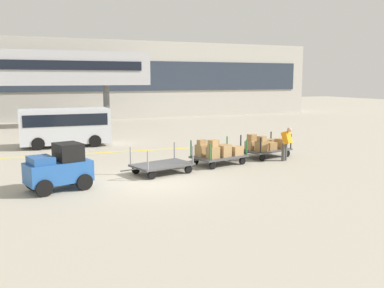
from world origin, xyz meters
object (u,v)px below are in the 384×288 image
at_px(baggage_handler, 286,142).
at_px(baggage_tug, 59,168).
at_px(baggage_cart_middle, 218,152).
at_px(shuttle_van, 65,124).
at_px(baggage_cart_lead, 162,165).
at_px(baggage_cart_tail, 265,146).

bearing_deg(baggage_handler, baggage_tug, -172.93).
height_order(baggage_cart_middle, baggage_handler, baggage_handler).
xyz_separation_m(baggage_tug, shuttle_van, (1.45, 9.82, 0.48)).
distance_m(baggage_cart_middle, shuttle_van, 9.80).
distance_m(baggage_cart_middle, baggage_handler, 3.31).
height_order(baggage_cart_lead, baggage_cart_tail, baggage_cart_tail).
distance_m(baggage_cart_lead, shuttle_van, 9.24).
bearing_deg(baggage_cart_lead, baggage_handler, 2.44).
relative_size(baggage_tug, baggage_cart_middle, 0.75).
xyz_separation_m(baggage_cart_lead, baggage_cart_middle, (2.87, 0.71, 0.22)).
bearing_deg(baggage_cart_middle, baggage_handler, -7.79).
xyz_separation_m(baggage_tug, baggage_handler, (10.18, 1.26, 0.11)).
bearing_deg(shuttle_van, baggage_tug, -98.41).
distance_m(baggage_cart_tail, shuttle_van, 11.19).
relative_size(baggage_cart_lead, baggage_cart_tail, 1.00).
relative_size(baggage_cart_tail, baggage_handler, 1.98).
xyz_separation_m(baggage_cart_lead, shuttle_van, (-2.58, 8.82, 0.89)).
bearing_deg(baggage_cart_tail, baggage_cart_lead, -166.11).
relative_size(baggage_cart_lead, baggage_cart_middle, 1.00).
relative_size(baggage_cart_tail, shuttle_van, 0.63).
height_order(baggage_cart_middle, shuttle_van, shuttle_van).
distance_m(baggage_tug, baggage_cart_lead, 4.18).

